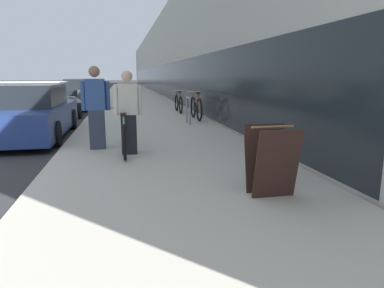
% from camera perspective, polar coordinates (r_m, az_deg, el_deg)
% --- Properties ---
extents(sidewalk_slab, '(4.23, 70.00, 0.10)m').
position_cam_1_polar(sidewalk_slab, '(26.89, -9.86, 7.91)').
color(sidewalk_slab, '#BCB5A5').
rests_on(sidewalk_slab, ground).
extents(storefront_facade, '(10.01, 70.00, 6.04)m').
position_cam_1_polar(storefront_facade, '(35.75, 1.41, 13.65)').
color(storefront_facade, '#BCB7AD').
rests_on(storefront_facade, ground).
extents(tandem_bicycle, '(0.52, 2.30, 0.83)m').
position_cam_1_polar(tandem_bicycle, '(7.05, -11.25, 1.74)').
color(tandem_bicycle, black).
rests_on(tandem_bicycle, sidewalk_slab).
extents(person_rider, '(0.54, 0.21, 1.60)m').
position_cam_1_polar(person_rider, '(6.71, -10.58, 5.13)').
color(person_rider, black).
rests_on(person_rider, sidewalk_slab).
extents(person_bystander, '(0.58, 0.23, 1.70)m').
position_cam_1_polar(person_bystander, '(7.32, -15.69, 5.81)').
color(person_bystander, '#33384C').
rests_on(person_bystander, sidewalk_slab).
extents(bike_rack_hoop, '(0.05, 0.60, 0.84)m').
position_cam_1_polar(bike_rack_hoop, '(10.80, -0.61, 6.09)').
color(bike_rack_hoop, gray).
rests_on(bike_rack_hoop, sidewalk_slab).
extents(cruiser_bike_nearest, '(0.52, 1.78, 0.96)m').
position_cam_1_polar(cruiser_bike_nearest, '(11.89, 0.68, 6.04)').
color(cruiser_bike_nearest, black).
rests_on(cruiser_bike_nearest, sidewalk_slab).
extents(cruiser_bike_middle, '(0.52, 1.76, 0.89)m').
position_cam_1_polar(cruiser_bike_middle, '(14.18, -2.25, 6.79)').
color(cruiser_bike_middle, black).
rests_on(cruiser_bike_middle, sidewalk_slab).
extents(sandwich_board_sign, '(0.56, 0.56, 0.90)m').
position_cam_1_polar(sandwich_board_sign, '(4.46, 13.05, -2.69)').
color(sandwich_board_sign, '#331E19').
rests_on(sandwich_board_sign, sidewalk_slab).
extents(parked_sedan_curbside, '(1.99, 4.54, 1.45)m').
position_cam_1_polar(parked_sedan_curbside, '(9.87, -25.64, 4.59)').
color(parked_sedan_curbside, navy).
rests_on(parked_sedan_curbside, ground).
extents(vintage_roadster_curbside, '(1.72, 4.12, 1.00)m').
position_cam_1_polar(vintage_roadster_curbside, '(14.91, -20.85, 6.12)').
color(vintage_roadster_curbside, '#4C5156').
rests_on(vintage_roadster_curbside, ground).
extents(parked_sedan_far, '(1.78, 4.43, 1.40)m').
position_cam_1_polar(parked_sedan_far, '(20.94, -18.15, 8.17)').
color(parked_sedan_far, '#4C5156').
rests_on(parked_sedan_far, ground).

